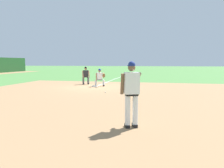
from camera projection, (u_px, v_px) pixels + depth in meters
The scene contains 8 objects.
ground_plane at pixel (95, 87), 16.11m from camera, with size 160.00×160.00×0.00m, color #518942.
infield_dirt_patch at pixel (105, 98), 11.13m from camera, with size 18.00×18.00×0.01m, color #A87F56.
foul_line_stripe at pixel (113, 80), 22.64m from camera, with size 13.43×0.10×0.00m, color white.
first_base_bag at pixel (95, 86), 16.10m from camera, with size 0.38×0.38×0.09m, color white.
baseball at pixel (105, 92), 13.04m from camera, with size 0.07×0.07×0.07m, color white.
pitcher at pixel (132, 90), 6.08m from camera, with size 0.82×0.60×1.86m.
first_baseman at pixel (100, 77), 16.43m from camera, with size 0.85×0.95×1.34m.
umpire at pixel (86, 75), 17.96m from camera, with size 0.60×0.67×1.46m.
Camera 1 is at (-15.38, -4.61, 1.84)m, focal length 35.00 mm.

